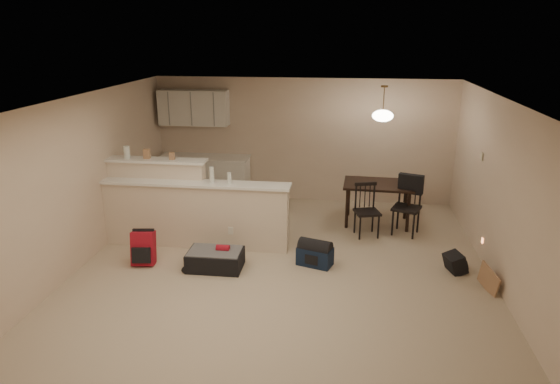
% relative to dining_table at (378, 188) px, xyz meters
% --- Properties ---
extents(room, '(7.00, 7.02, 2.50)m').
position_rel_dining_table_xyz_m(room, '(-1.47, -2.31, 0.58)').
color(room, '#BFAB93').
rests_on(room, ground).
extents(breakfast_bar, '(3.08, 0.58, 1.39)m').
position_rel_dining_table_xyz_m(breakfast_bar, '(-3.23, -1.33, -0.06)').
color(breakfast_bar, beige).
rests_on(breakfast_bar, ground).
extents(upper_cabinets, '(1.40, 0.34, 0.70)m').
position_rel_dining_table_xyz_m(upper_cabinets, '(-3.67, 1.01, 1.23)').
color(upper_cabinets, white).
rests_on(upper_cabinets, room).
extents(kitchen_counter, '(1.80, 0.60, 0.90)m').
position_rel_dining_table_xyz_m(kitchen_counter, '(-3.47, 0.88, -0.22)').
color(kitchen_counter, white).
rests_on(kitchen_counter, ground).
extents(thermostat, '(0.02, 0.12, 0.12)m').
position_rel_dining_table_xyz_m(thermostat, '(1.51, -0.76, 0.83)').
color(thermostat, beige).
rests_on(thermostat, room).
extents(jar, '(0.10, 0.10, 0.20)m').
position_rel_dining_table_xyz_m(jar, '(-4.15, -1.19, 0.82)').
color(jar, silver).
rests_on(jar, breakfast_bar).
extents(cereal_box, '(0.10, 0.07, 0.16)m').
position_rel_dining_table_xyz_m(cereal_box, '(-3.81, -1.19, 0.80)').
color(cereal_box, '#A37754').
rests_on(cereal_box, breakfast_bar).
extents(small_box, '(0.08, 0.06, 0.12)m').
position_rel_dining_table_xyz_m(small_box, '(-3.39, -1.19, 0.78)').
color(small_box, '#A37754').
rests_on(small_box, breakfast_bar).
extents(bottle_a, '(0.07, 0.07, 0.26)m').
position_rel_dining_table_xyz_m(bottle_a, '(-2.68, -1.41, 0.55)').
color(bottle_a, silver).
rests_on(bottle_a, breakfast_bar).
extents(bottle_b, '(0.06, 0.06, 0.18)m').
position_rel_dining_table_xyz_m(bottle_b, '(-2.40, -1.41, 0.51)').
color(bottle_b, silver).
rests_on(bottle_b, breakfast_bar).
extents(dining_table, '(1.26, 0.87, 0.76)m').
position_rel_dining_table_xyz_m(dining_table, '(0.00, 0.00, 0.00)').
color(dining_table, black).
rests_on(dining_table, ground).
extents(pendant_lamp, '(0.36, 0.36, 0.62)m').
position_rel_dining_table_xyz_m(pendant_lamp, '(0.00, 0.00, 1.32)').
color(pendant_lamp, brown).
rests_on(pendant_lamp, room).
extents(dining_chair_near, '(0.49, 0.48, 0.91)m').
position_rel_dining_table_xyz_m(dining_chair_near, '(-0.20, -0.63, -0.21)').
color(dining_chair_near, black).
rests_on(dining_chair_near, ground).
extents(dining_chair_far, '(0.56, 0.55, 1.01)m').
position_rel_dining_table_xyz_m(dining_chair_far, '(0.47, -0.46, -0.17)').
color(dining_chair_far, black).
rests_on(dining_chair_far, ground).
extents(suitcase, '(0.81, 0.53, 0.27)m').
position_rel_dining_table_xyz_m(suitcase, '(-2.47, -2.18, -0.54)').
color(suitcase, black).
rests_on(suitcase, ground).
extents(red_backpack, '(0.36, 0.25, 0.51)m').
position_rel_dining_table_xyz_m(red_backpack, '(-3.58, -2.17, -0.42)').
color(red_backpack, '#A91324').
rests_on(red_backpack, ground).
extents(navy_duffel, '(0.57, 0.43, 0.28)m').
position_rel_dining_table_xyz_m(navy_duffel, '(-1.01, -1.87, -0.53)').
color(navy_duffel, '#111F38').
rests_on(navy_duffel, ground).
extents(black_daypack, '(0.30, 0.36, 0.27)m').
position_rel_dining_table_xyz_m(black_daypack, '(1.05, -1.83, -0.53)').
color(black_daypack, black).
rests_on(black_daypack, ground).
extents(cardboard_sheet, '(0.15, 0.42, 0.33)m').
position_rel_dining_table_xyz_m(cardboard_sheet, '(1.38, -2.35, -0.50)').
color(cardboard_sheet, '#A37754').
rests_on(cardboard_sheet, ground).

